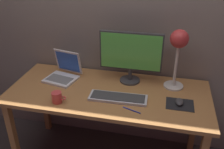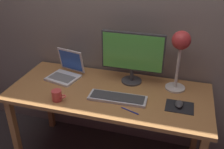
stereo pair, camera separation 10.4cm
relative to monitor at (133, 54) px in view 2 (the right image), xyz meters
The scene contains 10 objects.
back_wall 0.39m from the monitor, 125.46° to the left, with size 4.80×0.06×2.60m, color gray.
desk 0.41m from the monitor, 125.41° to the right, with size 1.60×0.70×0.74m.
monitor is the anchor object (origin of this frame).
keyboard_main 0.38m from the monitor, 98.17° to the right, with size 0.44×0.15×0.03m.
laptop 0.60m from the monitor, behind, with size 0.30×0.31×0.23m.
desk_lamp 0.38m from the monitor, ahead, with size 0.16×0.16×0.49m.
mousepad 0.55m from the monitor, 32.99° to the right, with size 0.20×0.16×0.00m, color black.
mouse 0.54m from the monitor, 32.72° to the right, with size 0.06×0.10×0.03m, color #38383A.
coffee_mug 0.68m from the monitor, 137.50° to the right, with size 0.11×0.08×0.08m.
pen 0.50m from the monitor, 79.12° to the right, with size 0.01×0.01×0.14m, color #2633A5.
Camera 2 is at (0.51, -1.66, 1.80)m, focal length 40.89 mm.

